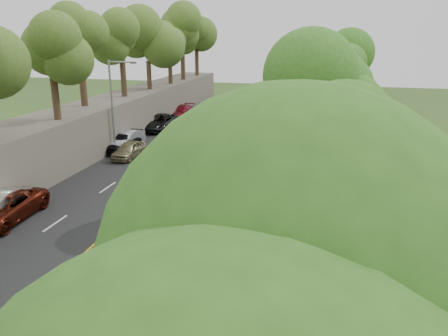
% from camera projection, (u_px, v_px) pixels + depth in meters
% --- Properties ---
extents(ground, '(140.00, 140.00, 0.00)m').
position_uv_depth(ground, '(178.00, 238.00, 22.60)').
color(ground, '#33511E').
rests_on(ground, ground).
extents(road, '(11.20, 66.00, 0.04)m').
position_uv_depth(road, '(177.00, 155.00, 37.72)').
color(road, black).
rests_on(road, ground).
extents(sidewalk, '(4.20, 66.00, 0.05)m').
position_uv_depth(sidewalk, '(268.00, 161.00, 35.91)').
color(sidewalk, gray).
rests_on(sidewalk, ground).
extents(jersey_barrier, '(0.42, 66.00, 0.60)m').
position_uv_depth(jersey_barrier, '(241.00, 156.00, 36.35)').
color(jersey_barrier, '#D9EA3F').
rests_on(jersey_barrier, ground).
extents(rock_embankment, '(5.00, 66.00, 4.00)m').
position_uv_depth(rock_embankment, '(91.00, 128.00, 38.97)').
color(rock_embankment, '#595147').
rests_on(rock_embankment, ground).
extents(chainlink_fence, '(0.04, 66.00, 2.00)m').
position_uv_depth(chainlink_fence, '(295.00, 151.00, 35.14)').
color(chainlink_fence, slate).
rests_on(chainlink_fence, ground).
extents(trees_embankment, '(6.40, 66.00, 13.00)m').
position_uv_depth(trees_embankment, '(87.00, 28.00, 36.31)').
color(trees_embankment, '#507528').
rests_on(trees_embankment, rock_embankment).
extents(trees_fenceside, '(7.00, 66.00, 14.00)m').
position_uv_depth(trees_fenceside, '(330.00, 76.00, 32.81)').
color(trees_fenceside, '#428026').
rests_on(trees_fenceside, ground).
extents(streetlight, '(2.52, 0.22, 8.00)m').
position_uv_depth(streetlight, '(114.00, 101.00, 36.56)').
color(streetlight, gray).
rests_on(streetlight, ground).
extents(signpost, '(0.62, 0.09, 3.10)m').
position_uv_depth(signpost, '(176.00, 230.00, 18.98)').
color(signpost, gray).
rests_on(signpost, sidewalk).
extents(construction_barrel, '(0.50, 0.50, 0.82)m').
position_uv_depth(construction_barrel, '(279.00, 146.00, 38.73)').
color(construction_barrel, '#FB2800').
rests_on(construction_barrel, sidewalk).
extents(concrete_block, '(1.43, 1.12, 0.90)m').
position_uv_depth(concrete_block, '(226.00, 262.00, 19.26)').
color(concrete_block, gray).
rests_on(concrete_block, sidewalk).
extents(car_2, '(2.94, 5.80, 1.57)m').
position_uv_depth(car_2, '(3.00, 208.00, 24.29)').
color(car_2, '#4D150A').
rests_on(car_2, road).
extents(car_3, '(2.17, 5.12, 1.47)m').
position_uv_depth(car_3, '(123.00, 142.00, 38.97)').
color(car_3, black).
rests_on(car_3, road).
extents(car_4, '(1.76, 4.09, 1.38)m').
position_uv_depth(car_4, '(129.00, 150.00, 36.60)').
color(car_4, '#978C66').
rests_on(car_4, road).
extents(car_5, '(1.83, 4.93, 1.61)m').
position_uv_depth(car_5, '(125.00, 140.00, 39.40)').
color(car_5, '#A9ABB0').
rests_on(car_5, road).
extents(car_6, '(2.81, 6.00, 1.66)m').
position_uv_depth(car_6, '(160.00, 122.00, 46.89)').
color(car_6, black).
rests_on(car_6, road).
extents(car_7, '(2.09, 5.08, 1.47)m').
position_uv_depth(car_7, '(182.00, 112.00, 53.74)').
color(car_7, maroon).
rests_on(car_7, road).
extents(car_8, '(1.93, 4.03, 1.33)m').
position_uv_depth(car_8, '(205.00, 104.00, 59.55)').
color(car_8, white).
rests_on(car_8, road).
extents(painter_0, '(0.64, 0.87, 1.64)m').
position_uv_depth(painter_0, '(197.00, 216.00, 23.10)').
color(painter_0, gold).
rests_on(painter_0, sidewalk).
extents(painter_1, '(0.57, 0.68, 1.57)m').
position_uv_depth(painter_1, '(236.00, 179.00, 29.06)').
color(painter_1, white).
rests_on(painter_1, sidewalk).
extents(painter_2, '(0.74, 0.86, 1.55)m').
position_uv_depth(painter_2, '(240.00, 164.00, 32.34)').
color(painter_2, black).
rests_on(painter_2, sidewalk).
extents(painter_3, '(0.91, 1.24, 1.72)m').
position_uv_depth(painter_3, '(236.00, 164.00, 31.94)').
color(painter_3, brown).
rests_on(painter_3, sidewalk).
extents(person_far, '(1.04, 0.49, 1.72)m').
position_uv_depth(person_far, '(297.00, 125.00, 45.31)').
color(person_far, black).
rests_on(person_far, sidewalk).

